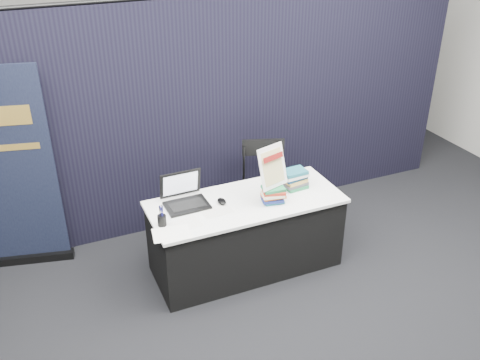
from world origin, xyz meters
name	(u,v)px	position (x,y,z in m)	size (l,w,h in m)	color
floor	(270,300)	(0.00, 0.00, 0.00)	(8.00, 8.00, 0.00)	black
wall_back	(143,18)	(0.00, 4.00, 1.75)	(8.00, 0.02, 3.50)	#A3A19A
drape_partition	(205,116)	(0.00, 1.60, 1.20)	(6.00, 0.08, 2.40)	black
display_table	(246,234)	(0.00, 0.55, 0.38)	(1.80, 0.75, 0.75)	black
laptop	(185,197)	(-0.53, 0.72, 0.82)	(0.39, 0.31, 0.29)	black
mouse	(222,201)	(-0.22, 0.60, 0.77)	(0.08, 0.12, 0.04)	black
brochure_left	(172,234)	(-0.79, 0.30, 0.75)	(0.31, 0.22, 0.00)	white
brochure_mid	(186,224)	(-0.64, 0.39, 0.75)	(0.25, 0.18, 0.00)	silver
brochure_right	(217,211)	(-0.31, 0.49, 0.75)	(0.27, 0.19, 0.00)	silver
pen_cup	(162,220)	(-0.82, 0.46, 0.80)	(0.08, 0.08, 0.10)	black
book_stack_tall	(273,195)	(0.22, 0.42, 0.83)	(0.22, 0.18, 0.16)	#1C5D6A
book_stack_short	(294,179)	(0.53, 0.60, 0.84)	(0.24, 0.20, 0.19)	#1E7243
info_sign	(273,167)	(0.22, 0.45, 1.10)	(0.31, 0.19, 0.40)	black
pullup_banner	(13,183)	(-1.94, 1.50, 0.89)	(0.85, 0.29, 2.00)	black
stacking_chair	(270,186)	(0.48, 1.01, 0.57)	(0.59, 0.60, 1.02)	black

